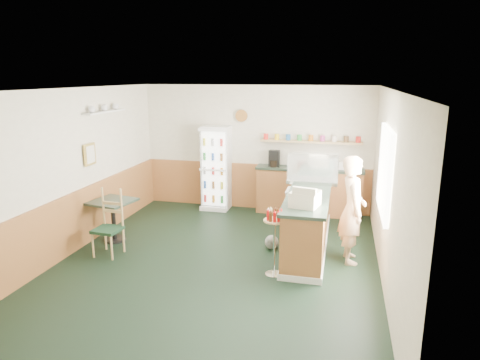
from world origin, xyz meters
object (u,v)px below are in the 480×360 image
(display_case, at_px, (313,169))
(shopkeeper, at_px, (352,210))
(drinks_fridge, at_px, (216,168))
(condiment_stand, at_px, (274,231))
(cash_register, at_px, (305,199))
(cafe_chair, at_px, (110,220))
(cafe_table, at_px, (113,212))

(display_case, distance_m, shopkeeper, 1.29)
(drinks_fridge, xyz_separation_m, condiment_stand, (1.77, -2.97, -0.22))
(shopkeeper, relative_size, condiment_stand, 1.70)
(cash_register, distance_m, shopkeeper, 0.89)
(condiment_stand, bearing_deg, cafe_chair, 176.36)
(display_case, distance_m, cash_register, 1.49)
(cafe_table, relative_size, cafe_chair, 0.73)
(cafe_table, bearing_deg, shopkeeper, 1.53)
(display_case, bearing_deg, cafe_chair, -153.03)
(shopkeeper, xyz_separation_m, cafe_table, (-4.10, -0.11, -0.33))
(cash_register, height_order, condiment_stand, cash_register)
(condiment_stand, bearing_deg, cash_register, 37.23)
(cafe_table, bearing_deg, condiment_stand, -12.70)
(drinks_fridge, xyz_separation_m, cafe_table, (-1.22, -2.29, -0.39))
(drinks_fridge, relative_size, shopkeeper, 1.07)
(drinks_fridge, bearing_deg, condiment_stand, -59.14)
(drinks_fridge, height_order, shopkeeper, drinks_fridge)
(drinks_fridge, distance_m, shopkeeper, 3.61)
(cafe_chair, bearing_deg, shopkeeper, 12.41)
(cafe_table, distance_m, cafe_chair, 0.55)
(drinks_fridge, height_order, cafe_table, drinks_fridge)
(drinks_fridge, height_order, display_case, drinks_fridge)
(drinks_fridge, distance_m, display_case, 2.50)
(display_case, bearing_deg, cash_register, -90.00)
(display_case, xyz_separation_m, condiment_stand, (-0.40, -1.79, -0.57))
(drinks_fridge, bearing_deg, display_case, -28.44)
(condiment_stand, bearing_deg, display_case, 77.37)
(condiment_stand, bearing_deg, drinks_fridge, 120.86)
(condiment_stand, height_order, cafe_table, condiment_stand)
(cash_register, distance_m, condiment_stand, 0.66)
(condiment_stand, bearing_deg, cafe_table, 167.30)
(drinks_fridge, height_order, condiment_stand, drinks_fridge)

